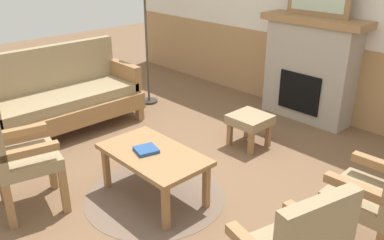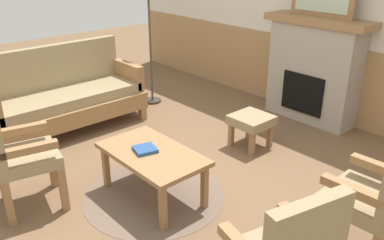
% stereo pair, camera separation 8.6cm
% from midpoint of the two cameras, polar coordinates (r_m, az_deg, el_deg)
% --- Properties ---
extents(ground_plane, '(14.00, 14.00, 0.00)m').
position_cam_midpoint_polar(ground_plane, '(3.83, -3.30, -8.97)').
color(ground_plane, brown).
extents(wall_back, '(7.20, 0.14, 2.70)m').
position_cam_midpoint_polar(wall_back, '(5.30, 19.52, 14.12)').
color(wall_back, silver).
rests_on(wall_back, ground_plane).
extents(fireplace, '(1.30, 0.44, 1.28)m').
position_cam_midpoint_polar(fireplace, '(5.23, 17.18, 6.86)').
color(fireplace, '#A39989').
rests_on(fireplace, ground_plane).
extents(couch, '(0.70, 1.80, 0.98)m').
position_cam_midpoint_polar(couch, '(4.98, -16.94, 2.99)').
color(couch, olive).
rests_on(couch, ground_plane).
extents(coffee_table, '(0.96, 0.56, 0.44)m').
position_cam_midpoint_polar(coffee_table, '(3.48, -4.90, -5.27)').
color(coffee_table, olive).
rests_on(coffee_table, ground_plane).
extents(round_rug, '(1.25, 1.25, 0.01)m').
position_cam_midpoint_polar(round_rug, '(3.68, -4.70, -10.50)').
color(round_rug, brown).
rests_on(round_rug, ground_plane).
extents(book_on_table, '(0.22, 0.22, 0.03)m').
position_cam_midpoint_polar(book_on_table, '(3.47, -5.91, -4.13)').
color(book_on_table, navy).
rests_on(book_on_table, coffee_table).
extents(footstool, '(0.40, 0.40, 0.36)m').
position_cam_midpoint_polar(footstool, '(4.44, 8.89, -0.31)').
color(footstool, olive).
rests_on(footstool, ground_plane).
extents(armchair_near_fireplace, '(0.49, 0.49, 0.98)m').
position_cam_midpoint_polar(armchair_near_fireplace, '(3.00, 25.35, -9.37)').
color(armchair_near_fireplace, olive).
rests_on(armchair_near_fireplace, ground_plane).
extents(armchair_front_left, '(0.57, 0.57, 0.98)m').
position_cam_midpoint_polar(armchair_front_left, '(3.53, -22.88, -3.94)').
color(armchair_front_left, olive).
rests_on(armchair_front_left, ground_plane).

